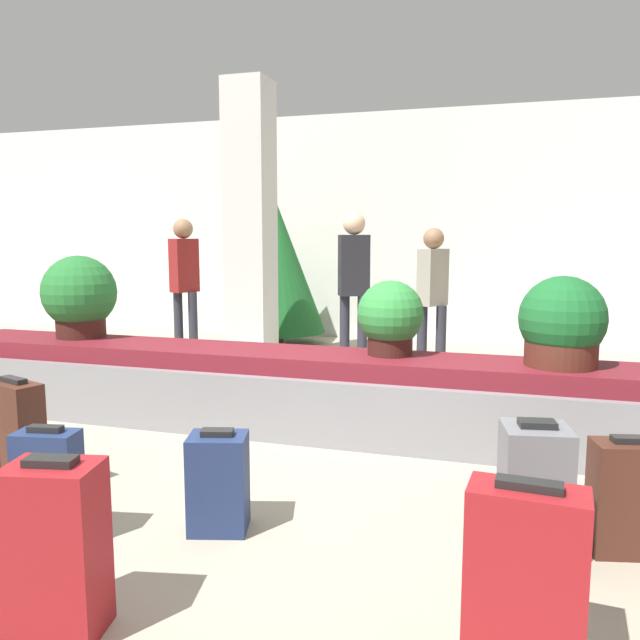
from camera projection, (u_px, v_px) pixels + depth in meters
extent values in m
plane|color=#9E937F|center=(257.00, 495.00, 3.59)|extent=(18.00, 18.00, 0.00)
cube|color=silver|center=(411.00, 227.00, 8.74)|extent=(18.00, 0.06, 3.20)
cube|color=gray|center=(320.00, 401.00, 4.74)|extent=(6.74, 0.78, 0.47)
cube|color=maroon|center=(320.00, 362.00, 4.70)|extent=(6.47, 0.62, 0.13)
cube|color=silver|center=(250.00, 225.00, 7.08)|extent=(0.48, 0.48, 3.20)
cube|color=slate|center=(534.00, 495.00, 2.81)|extent=(0.33, 0.32, 0.64)
cube|color=black|center=(537.00, 424.00, 2.77)|extent=(0.17, 0.12, 0.03)
cube|color=maroon|center=(56.00, 550.00, 2.30)|extent=(0.37, 0.30, 0.66)
cube|color=black|center=(51.00, 461.00, 2.25)|extent=(0.20, 0.12, 0.03)
cube|color=#472319|center=(629.00, 498.00, 2.90)|extent=(0.38, 0.26, 0.54)
cube|color=black|center=(633.00, 440.00, 2.86)|extent=(0.20, 0.11, 0.03)
cube|color=maroon|center=(525.00, 577.00, 2.14)|extent=(0.41, 0.24, 0.63)
cube|color=black|center=(529.00, 485.00, 2.10)|extent=(0.22, 0.09, 0.03)
cube|color=navy|center=(218.00, 483.00, 3.13)|extent=(0.34, 0.30, 0.49)
cube|color=black|center=(217.00, 432.00, 3.10)|extent=(0.17, 0.12, 0.03)
cube|color=navy|center=(49.00, 488.00, 2.99)|extent=(0.32, 0.21, 0.56)
cube|color=black|center=(45.00, 429.00, 2.96)|extent=(0.17, 0.08, 0.03)
cube|color=#472319|center=(17.00, 438.00, 3.59)|extent=(0.38, 0.27, 0.65)
cube|color=black|center=(14.00, 380.00, 3.54)|extent=(0.20, 0.12, 0.03)
cylinder|color=#381914|center=(390.00, 343.00, 4.62)|extent=(0.33, 0.33, 0.17)
sphere|color=#2D7F38|center=(390.00, 313.00, 4.59)|extent=(0.49, 0.49, 0.49)
cylinder|color=#4C2319|center=(561.00, 354.00, 4.21)|extent=(0.48, 0.48, 0.17)
sphere|color=#195B28|center=(563.00, 318.00, 4.18)|extent=(0.57, 0.57, 0.57)
cylinder|color=#381914|center=(81.00, 324.00, 5.43)|extent=(0.42, 0.42, 0.22)
sphere|color=#236B2D|center=(79.00, 292.00, 5.39)|extent=(0.63, 0.63, 0.63)
cylinder|color=#282833|center=(345.00, 333.00, 6.90)|extent=(0.11, 0.11, 0.83)
cylinder|color=#282833|center=(362.00, 334.00, 6.84)|extent=(0.11, 0.11, 0.83)
cube|color=#232328|center=(354.00, 265.00, 6.77)|extent=(0.37, 0.31, 0.66)
sphere|color=beige|center=(354.00, 223.00, 6.71)|extent=(0.24, 0.24, 0.24)
cylinder|color=#282833|center=(179.00, 325.00, 7.63)|extent=(0.11, 0.11, 0.81)
cylinder|color=#282833|center=(193.00, 325.00, 7.57)|extent=(0.11, 0.11, 0.81)
cube|color=maroon|center=(184.00, 265.00, 7.51)|extent=(0.29, 0.37, 0.64)
sphere|color=#936B4C|center=(183.00, 229.00, 7.45)|extent=(0.24, 0.24, 0.24)
cylinder|color=#282833|center=(422.00, 340.00, 6.68)|extent=(0.11, 0.11, 0.75)
cylinder|color=#282833|center=(441.00, 341.00, 6.62)|extent=(0.11, 0.11, 0.75)
cube|color=gray|center=(433.00, 277.00, 6.56)|extent=(0.32, 0.37, 0.59)
sphere|color=#936B4C|center=(434.00, 238.00, 6.51)|extent=(0.22, 0.22, 0.22)
cylinder|color=#4C331E|center=(277.00, 338.00, 8.60)|extent=(0.16, 0.16, 0.18)
cone|color=#195623|center=(277.00, 267.00, 8.47)|extent=(1.33, 1.33, 1.76)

